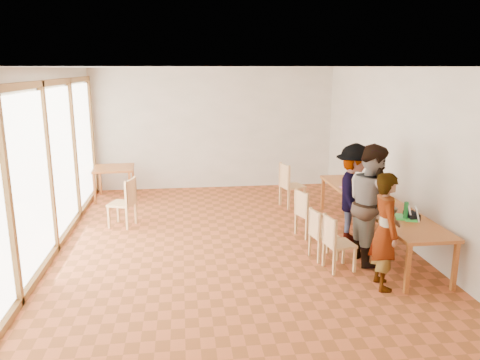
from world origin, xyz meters
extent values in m
plane|color=#AD5229|center=(0.00, 0.00, 0.00)|extent=(8.00, 8.00, 0.00)
cube|color=beige|center=(0.00, 4.00, 1.50)|extent=(6.00, 0.10, 3.00)
cube|color=beige|center=(0.00, -4.00, 1.50)|extent=(6.00, 0.10, 3.00)
cube|color=beige|center=(3.00, 0.00, 1.50)|extent=(0.10, 8.00, 3.00)
cube|color=white|center=(-2.96, 0.00, 1.50)|extent=(0.10, 8.00, 3.00)
cube|color=white|center=(0.00, 0.00, 3.02)|extent=(6.00, 8.00, 0.04)
cube|color=#A55E24|center=(2.50, -0.21, 0.72)|extent=(0.80, 4.00, 0.05)
cube|color=#A55E24|center=(2.16, -2.15, 0.35)|extent=(0.06, 0.06, 0.70)
cube|color=#A55E24|center=(2.16, 1.73, 0.35)|extent=(0.06, 0.06, 0.70)
cube|color=#A55E24|center=(2.84, -2.15, 0.35)|extent=(0.06, 0.06, 0.70)
cube|color=#A55E24|center=(2.84, 1.73, 0.35)|extent=(0.06, 0.06, 0.70)
cube|color=#A55E24|center=(-2.40, 3.20, 0.72)|extent=(0.90, 0.90, 0.05)
cube|color=#A55E24|center=(-2.79, 2.81, 0.35)|extent=(0.05, 0.05, 0.70)
cube|color=#A55E24|center=(-2.79, 3.59, 0.35)|extent=(0.05, 0.05, 0.70)
cube|color=#A55E24|center=(-2.01, 2.81, 0.35)|extent=(0.05, 0.05, 0.70)
cube|color=#A55E24|center=(-2.01, 3.59, 0.35)|extent=(0.05, 0.05, 0.70)
cube|color=tan|center=(1.51, -1.28, 0.40)|extent=(0.45, 0.45, 0.04)
cube|color=tan|center=(1.33, -1.31, 0.63)|extent=(0.10, 0.40, 0.41)
cube|color=tan|center=(1.40, -0.83, 0.39)|extent=(0.44, 0.44, 0.04)
cube|color=tan|center=(1.23, -0.86, 0.61)|extent=(0.10, 0.38, 0.40)
cube|color=tan|center=(1.45, 0.21, 0.41)|extent=(0.51, 0.51, 0.04)
cube|color=tan|center=(1.28, 0.15, 0.64)|extent=(0.17, 0.39, 0.42)
cube|color=tan|center=(1.57, 2.04, 0.46)|extent=(0.56, 0.56, 0.04)
cube|color=tan|center=(1.37, 1.99, 0.72)|extent=(0.16, 0.45, 0.47)
cube|color=tan|center=(-1.99, 1.17, 0.45)|extent=(0.56, 0.56, 0.04)
cube|color=tan|center=(-1.80, 1.10, 0.70)|extent=(0.19, 0.43, 0.46)
imported|color=gray|center=(1.92, -1.91, 0.82)|extent=(0.45, 0.63, 1.64)
imported|color=gray|center=(2.10, -1.00, 0.94)|extent=(0.72, 0.92, 1.87)
imported|color=gray|center=(2.11, -0.17, 0.87)|extent=(1.00, 1.28, 1.74)
cube|color=#3FD753|center=(2.60, -1.29, 0.76)|extent=(0.24, 0.28, 0.02)
cube|color=white|center=(2.68, -1.32, 0.85)|extent=(0.14, 0.23, 0.20)
cube|color=#3FD753|center=(2.51, -1.18, 0.76)|extent=(0.27, 0.32, 0.03)
cube|color=white|center=(2.60, -1.22, 0.86)|extent=(0.16, 0.27, 0.23)
cube|color=#3FD753|center=(2.56, 0.90, 0.76)|extent=(0.20, 0.26, 0.02)
cube|color=white|center=(2.65, 0.91, 0.85)|extent=(0.10, 0.23, 0.20)
imported|color=yellow|center=(2.67, -0.46, 0.79)|extent=(0.11, 0.11, 0.09)
cylinder|color=#17692D|center=(2.51, -1.28, 0.89)|extent=(0.07, 0.07, 0.28)
cylinder|color=silver|center=(2.27, -0.98, 0.80)|extent=(0.07, 0.07, 0.09)
cylinder|color=white|center=(2.38, -0.14, 0.78)|extent=(0.08, 0.08, 0.06)
cube|color=#E34D91|center=(2.20, 0.71, 0.76)|extent=(0.05, 0.10, 0.01)
cube|color=black|center=(2.64, -1.23, 0.80)|extent=(0.16, 0.26, 0.09)
camera|label=1|loc=(-0.80, -7.65, 2.99)|focal=35.00mm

